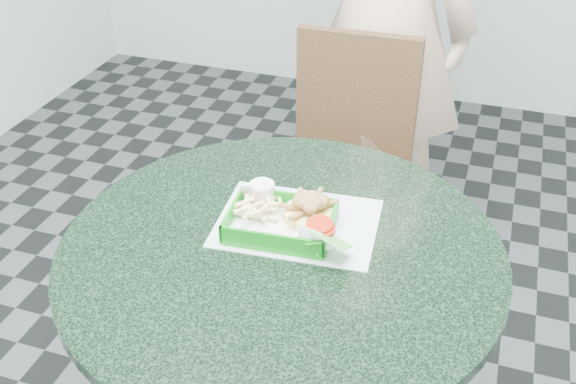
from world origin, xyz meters
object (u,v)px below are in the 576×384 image
(dining_chair, at_px, (346,156))
(crab_sandwich, at_px, (310,214))
(food_basket, at_px, (281,232))
(sauce_ramekin, at_px, (265,195))
(cafe_table, at_px, (282,309))

(dining_chair, xyz_separation_m, crab_sandwich, (0.09, -0.72, 0.27))
(food_basket, bearing_deg, dining_chair, 92.33)
(sauce_ramekin, bearing_deg, dining_chair, 86.98)
(dining_chair, bearing_deg, sauce_ramekin, -94.15)
(dining_chair, xyz_separation_m, food_basket, (0.03, -0.77, 0.23))
(food_basket, bearing_deg, cafe_table, -70.38)
(cafe_table, distance_m, crab_sandwich, 0.24)
(dining_chair, distance_m, food_basket, 0.80)
(food_basket, height_order, sauce_ramekin, sauce_ramekin)
(sauce_ramekin, bearing_deg, cafe_table, -57.47)
(crab_sandwich, bearing_deg, dining_chair, 96.84)
(cafe_table, height_order, sauce_ramekin, sauce_ramekin)
(cafe_table, relative_size, dining_chair, 1.06)
(food_basket, xyz_separation_m, sauce_ramekin, (-0.07, 0.08, 0.03))
(crab_sandwich, bearing_deg, cafe_table, -111.23)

